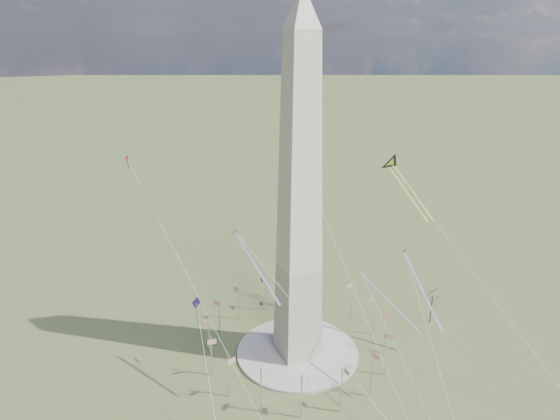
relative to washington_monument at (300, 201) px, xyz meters
name	(u,v)px	position (x,y,z in m)	size (l,w,h in m)	color
ground	(297,353)	(0.00, 0.00, -47.95)	(2000.00, 2000.00, 0.00)	#495229
plaza	(297,352)	(0.00, 0.00, -47.55)	(36.00, 36.00, 0.80)	#B9B3A9
washington_monument	(300,201)	(0.00, 0.00, 0.00)	(15.56, 15.56, 100.00)	beige
flagpole_ring	(298,332)	(0.00, 0.00, -40.68)	(54.40, 54.40, 13.00)	silver
tree_near	(433,294)	(46.92, -1.87, -37.45)	(8.42, 8.42, 14.73)	#4D412E
kite_delta_black	(393,166)	(37.09, 11.30, 2.80)	(7.78, 20.47, 16.76)	black
kite_diamond_purple	(196,306)	(-28.40, 3.91, -27.33)	(1.94, 2.91, 8.85)	navy
kite_streamer_left	(417,279)	(23.32, -21.83, -17.21)	(3.08, 20.01, 13.74)	red
kite_streamer_mid	(251,258)	(-16.82, -8.32, -9.69)	(5.80, 19.05, 13.28)	red
kite_streamer_right	(381,292)	(26.75, -1.82, -32.38)	(11.70, 19.79, 15.03)	red
kite_small_red	(127,159)	(-39.29, 35.50, 6.91)	(1.19, 1.88, 4.21)	red
kite_small_white	(289,130)	(16.87, 45.65, 9.34)	(1.18, 1.85, 4.10)	white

